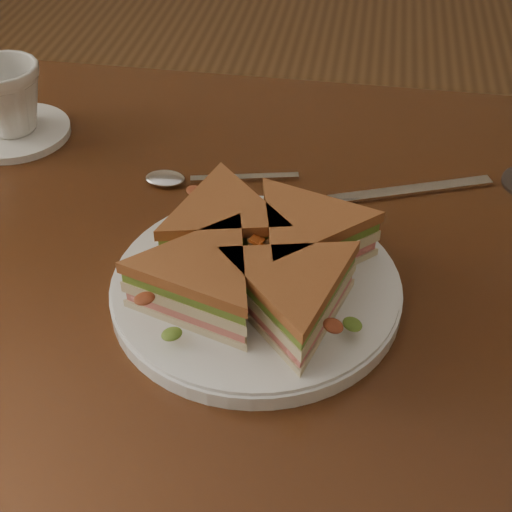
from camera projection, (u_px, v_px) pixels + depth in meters
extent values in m
cube|color=#33180B|center=(277.00, 268.00, 0.76)|extent=(1.20, 0.80, 0.04)
cylinder|color=black|center=(12.00, 268.00, 1.33)|extent=(0.06, 0.06, 0.71)
cylinder|color=white|center=(256.00, 288.00, 0.70)|extent=(0.28, 0.28, 0.02)
cube|color=silver|center=(245.00, 178.00, 0.86)|extent=(0.13, 0.04, 0.00)
ellipsoid|color=silver|center=(165.00, 179.00, 0.85)|extent=(0.05, 0.03, 0.01)
cube|color=silver|center=(411.00, 191.00, 0.84)|extent=(0.19, 0.09, 0.00)
cube|color=silver|center=(337.00, 200.00, 0.82)|extent=(0.05, 0.03, 0.00)
cylinder|color=white|center=(15.00, 132.00, 0.93)|extent=(0.14, 0.14, 0.01)
imported|color=white|center=(7.00, 98.00, 0.90)|extent=(0.11, 0.11, 0.09)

